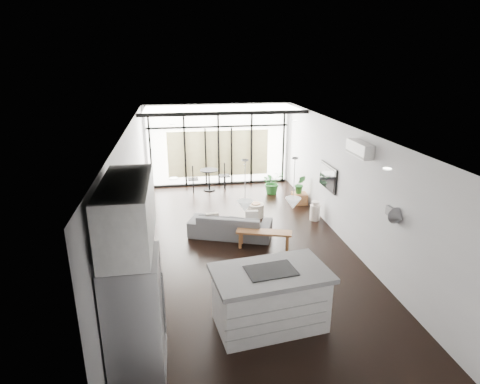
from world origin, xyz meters
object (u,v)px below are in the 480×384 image
object	(u,v)px
sofa	(230,221)
console_bench	(264,239)
island	(270,298)
tv	(328,177)
milk_can	(315,211)
fridge	(136,320)
pouf	(256,210)

from	to	relation	value
sofa	console_bench	xyz separation A→B (m)	(0.69, -0.77, -0.19)
island	tv	bearing A→B (deg)	50.61
milk_can	console_bench	bearing A→B (deg)	-140.93
fridge	tv	size ratio (longest dim) A/B	1.70
island	tv	xyz separation A→B (m)	(2.50, 4.04, 0.79)
pouf	milk_can	world-z (taller)	milk_can
console_bench	pouf	xyz separation A→B (m)	(0.20, 1.94, -0.02)
console_bench	island	bearing A→B (deg)	-82.90
console_bench	tv	size ratio (longest dim) A/B	1.18
sofa	fridge	bearing A→B (deg)	86.50
island	sofa	bearing A→B (deg)	84.89
console_bench	milk_can	bearing A→B (deg)	56.75
sofa	tv	size ratio (longest dim) A/B	1.86
pouf	tv	distance (m)	2.22
island	tv	size ratio (longest dim) A/B	1.71
console_bench	milk_can	distance (m)	2.27
island	console_bench	world-z (taller)	island
pouf	tv	xyz separation A→B (m)	(1.77, -0.75, 1.11)
sofa	tv	bearing A→B (deg)	-151.32
fridge	milk_can	distance (m)	6.73
sofa	console_bench	world-z (taller)	sofa
tv	milk_can	bearing A→B (deg)	131.53
fridge	tv	bearing A→B (deg)	46.73
pouf	sofa	bearing A→B (deg)	-127.24
pouf	milk_can	size ratio (longest dim) A/B	0.86
fridge	pouf	world-z (taller)	fridge
console_bench	milk_can	world-z (taller)	milk_can
fridge	milk_can	size ratio (longest dim) A/B	3.46
pouf	island	bearing A→B (deg)	-98.64
tv	island	bearing A→B (deg)	-121.78
milk_can	tv	world-z (taller)	tv
console_bench	sofa	bearing A→B (deg)	149.37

